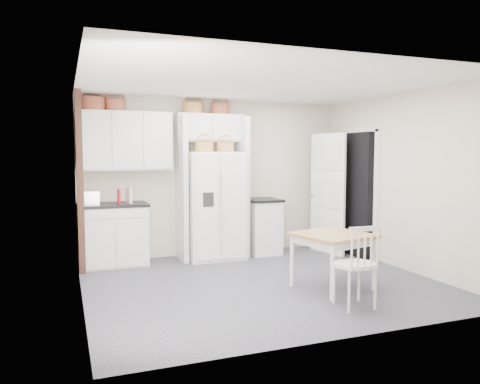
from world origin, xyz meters
name	(u,v)px	position (x,y,z in m)	size (l,w,h in m)	color
floor	(262,283)	(0.00, 0.00, 0.00)	(4.50, 4.50, 0.00)	#25262D
ceiling	(262,83)	(0.00, 0.00, 2.60)	(4.50, 4.50, 0.00)	white
wall_back	(215,178)	(0.00, 2.00, 1.30)	(4.50, 4.50, 0.00)	beige
wall_left	(80,189)	(-2.25, 0.00, 1.30)	(4.00, 4.00, 0.00)	beige
wall_right	(402,181)	(2.25, 0.00, 1.30)	(4.00, 4.00, 0.00)	beige
refrigerator	(214,205)	(-0.15, 1.62, 0.87)	(0.90, 0.72, 1.73)	silver
base_cab_left	(114,236)	(-1.73, 1.70, 0.46)	(0.98, 0.62, 0.91)	silver
base_cab_right	(262,227)	(0.74, 1.70, 0.45)	(0.51, 0.61, 0.90)	silver
dining_table	(332,261)	(0.74, -0.55, 0.35)	(0.84, 0.84, 0.70)	brown
windsor_chair	(355,265)	(0.58, -1.26, 0.48)	(0.47, 0.42, 0.95)	silver
counter_left	(113,205)	(-1.73, 1.70, 0.93)	(1.02, 0.66, 0.04)	black
counter_right	(262,200)	(0.74, 1.70, 0.92)	(0.55, 0.65, 0.04)	black
toaster	(89,198)	(-2.07, 1.64, 1.05)	(0.29, 0.17, 0.20)	silver
cookbook_red	(119,196)	(-1.64, 1.62, 1.06)	(0.03, 0.15, 0.22)	maroon
cookbook_cream	(129,196)	(-1.49, 1.62, 1.07)	(0.03, 0.16, 0.24)	beige
basket_upper_a	(93,104)	(-1.97, 1.83, 2.45)	(0.34, 0.34, 0.20)	maroon
basket_upper_b	(115,105)	(-1.64, 1.83, 2.44)	(0.30, 0.30, 0.18)	maroon
basket_bridge_a	(193,108)	(-0.43, 1.83, 2.44)	(0.31, 0.31, 0.18)	#9F592A
basket_bridge_b	(220,109)	(0.03, 1.83, 2.44)	(0.30, 0.30, 0.17)	maroon
basket_fridge_a	(204,147)	(-0.33, 1.52, 1.81)	(0.29, 0.29, 0.15)	#9F592A
basket_fridge_b	(225,147)	(0.02, 1.52, 1.81)	(0.28, 0.28, 0.15)	#9F592A
upper_cabinet	(126,141)	(-1.50, 1.83, 1.90)	(1.40, 0.34, 0.90)	silver
bridge_cabinet	(210,128)	(-0.15, 1.83, 2.12)	(1.12, 0.34, 0.45)	silver
fridge_panel_left	(182,189)	(-0.66, 1.70, 1.15)	(0.08, 0.60, 2.30)	silver
fridge_panel_right	(241,187)	(0.36, 1.70, 1.15)	(0.08, 0.60, 2.30)	silver
trim_post	(80,183)	(-2.20, 1.35, 1.30)	(0.09, 0.09, 2.60)	black
doorway_void	(357,194)	(2.16, 1.00, 1.02)	(0.18, 0.85, 2.05)	black
door_slab	(328,194)	(1.80, 1.33, 1.02)	(0.80, 0.04, 2.05)	white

